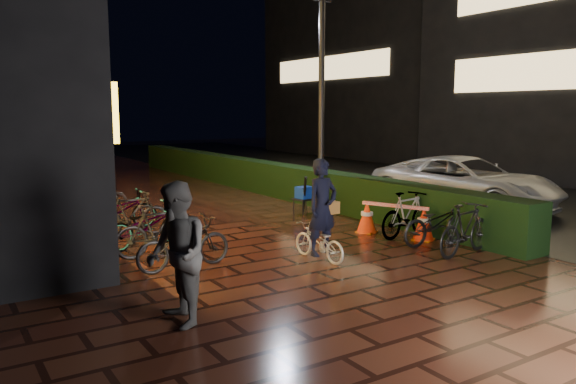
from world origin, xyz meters
TOP-DOWN VIEW (x-y plane):
  - ground at (0.00, 0.00)m, footprint 80.00×80.00m
  - asphalt_road at (9.00, 5.00)m, footprint 11.00×60.00m
  - hedge at (3.30, 8.00)m, footprint 0.70×20.00m
  - bystander_person at (-3.35, -1.50)m, footprint 0.74×0.92m
  - van at (6.35, 2.21)m, footprint 3.19×5.39m
  - far_buildings at (17.23, 9.61)m, footprint 9.08×31.00m
  - lamp_post_hedge at (2.78, 3.95)m, footprint 0.54×0.16m
  - lamp_post_sf at (-2.83, 7.83)m, footprint 0.49×0.18m
  - cyclist at (-0.10, -0.01)m, footprint 0.68×1.30m
  - traffic_barrier at (2.38, 0.74)m, footprint 1.00×1.67m
  - cart_assembly at (2.20, 3.85)m, footprint 0.61×0.64m
  - parked_bikes_storefront at (-2.36, 3.36)m, footprint 1.76×6.43m
  - parked_bikes_hedge at (2.48, -0.29)m, footprint 1.86×2.37m

SIDE VIEW (x-z plane):
  - ground at x=0.00m, z-range 0.00..0.00m
  - asphalt_road at x=9.00m, z-range 0.00..0.01m
  - traffic_barrier at x=2.38m, z-range 0.00..0.69m
  - parked_bikes_storefront at x=-2.36m, z-range -0.03..0.94m
  - parked_bikes_hedge at x=2.48m, z-range -0.02..0.96m
  - hedge at x=3.30m, z-range 0.00..1.00m
  - cart_assembly at x=2.20m, z-range 0.01..1.04m
  - cyclist at x=-0.10m, z-range -0.23..1.58m
  - van at x=6.35m, z-range 0.01..1.41m
  - bystander_person at x=-3.35m, z-range 0.00..1.80m
  - lamp_post_sf at x=-2.83m, z-range 0.25..5.32m
  - lamp_post_hedge at x=2.78m, z-range 0.29..6.01m
  - far_buildings at x=17.23m, z-range -0.53..13.47m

